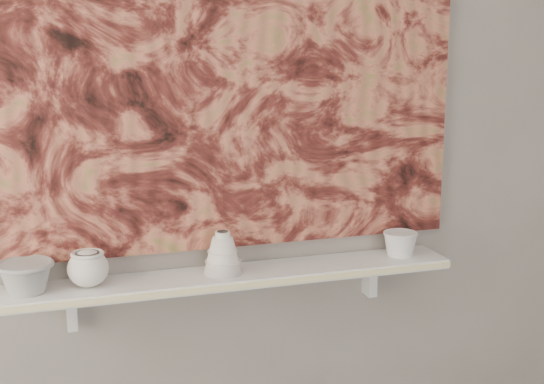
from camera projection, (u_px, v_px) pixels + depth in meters
name	position (u px, v px, depth m)	size (l,w,h in m)	color
wall_back	(225.00, 133.00, 2.34)	(3.60, 3.60, 0.00)	gray
shelf	(234.00, 277.00, 2.34)	(1.40, 0.18, 0.03)	silver
shelf_stripe	(242.00, 286.00, 2.25)	(1.40, 0.01, 0.02)	beige
bracket_left	(71.00, 310.00, 2.27)	(0.03, 0.06, 0.12)	silver
bracket_right	(370.00, 278.00, 2.56)	(0.03, 0.06, 0.12)	silver
painting	(225.00, 71.00, 2.28)	(1.50, 0.03, 1.10)	maroon
house_motif	(361.00, 164.00, 2.47)	(0.09, 0.00, 0.08)	black
bowl_grey	(26.00, 277.00, 2.14)	(0.16, 0.16, 0.09)	gray
cup_cream	(88.00, 268.00, 2.19)	(0.12, 0.12, 0.11)	beige
bell_vessel	(223.00, 252.00, 2.31)	(0.12, 0.12, 0.13)	white
bowl_white	(400.00, 244.00, 2.49)	(0.11, 0.11, 0.08)	silver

